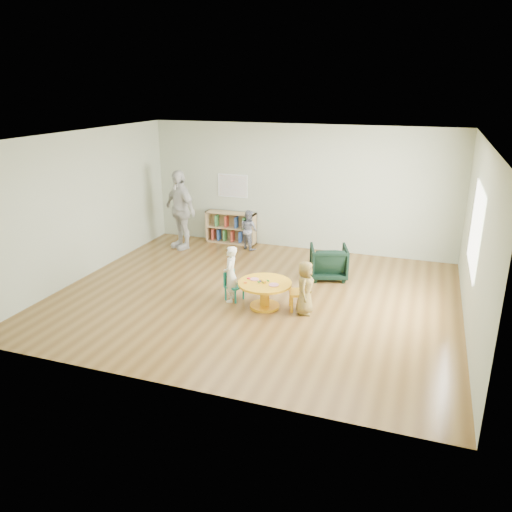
% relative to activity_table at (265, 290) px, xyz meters
% --- Properties ---
extents(room, '(7.10, 7.00, 2.80)m').
position_rel_activity_table_xyz_m(room, '(-0.29, 0.38, 1.58)').
color(room, brown).
rests_on(room, ground).
extents(activity_table, '(0.91, 0.91, 0.50)m').
position_rel_activity_table_xyz_m(activity_table, '(0.00, 0.00, 0.00)').
color(activity_table, '#F2A814').
rests_on(activity_table, ground).
extents(kid_chair_left, '(0.35, 0.35, 0.52)m').
position_rel_activity_table_xyz_m(kid_chair_left, '(-0.64, 0.13, -0.04)').
color(kid_chair_left, '#177F6F').
rests_on(kid_chair_left, ground).
extents(kid_chair_right, '(0.42, 0.42, 0.61)m').
position_rel_activity_table_xyz_m(kid_chair_right, '(0.61, 0.13, 0.01)').
color(kid_chair_right, '#F2A814').
rests_on(kid_chair_right, ground).
extents(bookshelf, '(1.20, 0.30, 0.75)m').
position_rel_activity_table_xyz_m(bookshelf, '(-1.92, 3.23, 0.05)').
color(bookshelf, tan).
rests_on(bookshelf, ground).
extents(alphabet_poster, '(0.74, 0.01, 0.54)m').
position_rel_activity_table_xyz_m(alphabet_poster, '(-1.91, 3.36, 1.04)').
color(alphabet_poster, white).
rests_on(alphabet_poster, ground).
extents(armchair, '(0.87, 0.88, 0.65)m').
position_rel_activity_table_xyz_m(armchair, '(0.74, 1.71, 0.01)').
color(armchair, black).
rests_on(armchair, ground).
extents(child_left, '(0.30, 0.40, 1.00)m').
position_rel_activity_table_xyz_m(child_left, '(-0.64, 0.06, 0.18)').
color(child_left, white).
rests_on(child_left, ground).
extents(child_right, '(0.31, 0.45, 0.91)m').
position_rel_activity_table_xyz_m(child_right, '(0.70, -0.01, 0.14)').
color(child_right, gold).
rests_on(child_right, ground).
extents(toddler, '(0.56, 0.52, 0.92)m').
position_rel_activity_table_xyz_m(toddler, '(-1.35, 2.90, 0.14)').
color(toddler, '#192340').
rests_on(toddler, ground).
extents(adult_caretaker, '(1.14, 0.90, 1.80)m').
position_rel_activity_table_xyz_m(adult_caretaker, '(-2.86, 2.48, 0.59)').
color(adult_caretaker, silver).
rests_on(adult_caretaker, ground).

